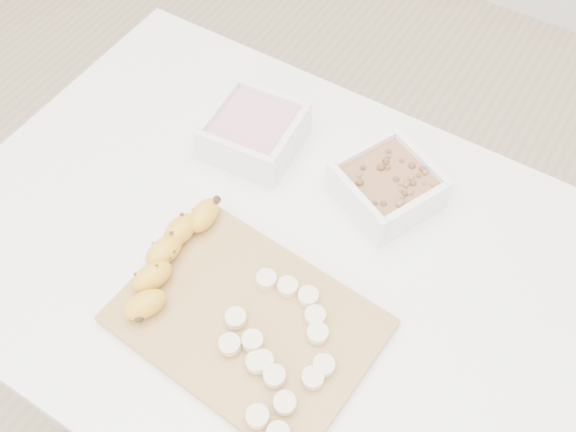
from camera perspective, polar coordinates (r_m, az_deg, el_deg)
The scene contains 7 objects.
ground at distance 1.63m, azimuth -0.58°, elevation -17.12°, with size 3.50×3.50×0.00m, color #C6AD89.
table at distance 1.02m, azimuth -0.89°, elevation -6.13°, with size 1.00×0.70×0.75m.
bowl_yogurt at distance 1.04m, azimuth -3.03°, elevation 7.53°, with size 0.15×0.15×0.06m.
bowl_granola at distance 0.98m, azimuth 8.83°, elevation 2.68°, with size 0.18×0.18×0.06m.
cutting_board at distance 0.88m, azimuth -3.62°, elevation -9.31°, with size 0.34×0.24×0.01m, color #B08A42.
banana at distance 0.91m, azimuth -10.51°, elevation -3.76°, with size 0.06×0.21×0.04m, color gold, non-canonical shape.
banana_slices at distance 0.84m, azimuth -0.80°, elevation -11.73°, with size 0.16×0.21×0.02m.
Camera 1 is at (0.27, -0.40, 1.55)m, focal length 40.00 mm.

